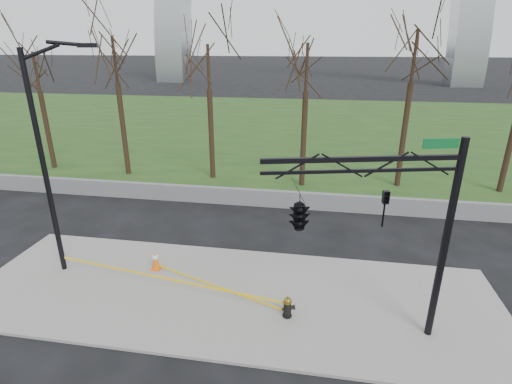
% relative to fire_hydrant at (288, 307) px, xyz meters
% --- Properties ---
extents(ground, '(500.00, 500.00, 0.00)m').
position_rel_fire_hydrant_xyz_m(ground, '(-2.05, 0.86, -0.44)').
color(ground, black).
rests_on(ground, ground).
extents(sidewalk, '(18.00, 6.00, 0.10)m').
position_rel_fire_hydrant_xyz_m(sidewalk, '(-2.05, 0.86, -0.39)').
color(sidewalk, gray).
rests_on(sidewalk, ground).
extents(grass_strip, '(120.00, 40.00, 0.06)m').
position_rel_fire_hydrant_xyz_m(grass_strip, '(-2.05, 30.86, -0.41)').
color(grass_strip, '#1A3D16').
rests_on(grass_strip, ground).
extents(guardrail, '(60.00, 0.30, 0.90)m').
position_rel_fire_hydrant_xyz_m(guardrail, '(-2.05, 8.86, 0.01)').
color(guardrail, '#59595B').
rests_on(guardrail, ground).
extents(tree_row, '(55.28, 4.00, 9.39)m').
position_rel_fire_hydrant_xyz_m(tree_row, '(2.59, 12.86, 4.26)').
color(tree_row, black).
rests_on(tree_row, ground).
extents(fire_hydrant, '(0.46, 0.31, 0.73)m').
position_rel_fire_hydrant_xyz_m(fire_hydrant, '(0.00, 0.00, 0.00)').
color(fire_hydrant, black).
rests_on(fire_hydrant, sidewalk).
extents(traffic_cone, '(0.38, 0.38, 0.72)m').
position_rel_fire_hydrant_xyz_m(traffic_cone, '(-5.17, 1.94, 0.02)').
color(traffic_cone, '#EA590C').
rests_on(traffic_cone, sidewalk).
extents(street_light, '(2.31, 0.93, 8.21)m').
position_rel_fire_hydrant_xyz_m(street_light, '(-8.41, 1.45, 4.26)').
color(street_light, black).
rests_on(street_light, ground).
extents(traffic_signal_mast, '(4.97, 2.54, 6.00)m').
position_rel_fire_hydrant_xyz_m(traffic_signal_mast, '(1.02, -0.85, 3.71)').
color(traffic_signal_mast, black).
rests_on(traffic_signal_mast, ground).
extents(caution_tape, '(8.62, 1.94, 0.39)m').
position_rel_fire_hydrant_xyz_m(caution_tape, '(-3.65, 0.80, 0.02)').
color(caution_tape, yellow).
rests_on(caution_tape, ground).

